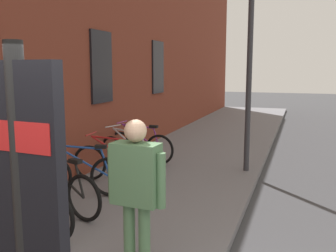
{
  "coord_description": "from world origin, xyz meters",
  "views": [
    {
      "loc": [
        -2.03,
        -0.79,
        2.38
      ],
      "look_at": [
        4.72,
        1.62,
        1.27
      ],
      "focal_mm": 40.22,
      "sensor_mm": 36.0,
      "label": 1
    }
  ],
  "objects_px": {
    "bicycle_end_of_row": "(115,163)",
    "pedestrian_near_bus": "(136,184)",
    "bicycle_under_window": "(81,174)",
    "bicycle_leaning_wall": "(129,153)",
    "bicycle_far_end": "(140,147)",
    "bicycle_mid_rack": "(24,208)",
    "street_lamp": "(251,22)",
    "transit_info_sign": "(22,193)",
    "bicycle_by_door": "(60,190)"
  },
  "relations": [
    {
      "from": "bicycle_by_door",
      "to": "bicycle_under_window",
      "type": "relative_size",
      "value": 1.0
    },
    {
      "from": "transit_info_sign",
      "to": "bicycle_end_of_row",
      "type": "bearing_deg",
      "value": 22.69
    },
    {
      "from": "bicycle_mid_rack",
      "to": "transit_info_sign",
      "type": "bearing_deg",
      "value": -138.62
    },
    {
      "from": "pedestrian_near_bus",
      "to": "street_lamp",
      "type": "bearing_deg",
      "value": -5.74
    },
    {
      "from": "bicycle_mid_rack",
      "to": "bicycle_far_end",
      "type": "xyz_separation_m",
      "value": [
        4.2,
        0.15,
        0.0
      ]
    },
    {
      "from": "street_lamp",
      "to": "transit_info_sign",
      "type": "bearing_deg",
      "value": 177.52
    },
    {
      "from": "bicycle_mid_rack",
      "to": "transit_info_sign",
      "type": "height_order",
      "value": "transit_info_sign"
    },
    {
      "from": "bicycle_under_window",
      "to": "street_lamp",
      "type": "bearing_deg",
      "value": -43.52
    },
    {
      "from": "bicycle_under_window",
      "to": "bicycle_far_end",
      "type": "xyz_separation_m",
      "value": [
        2.54,
        -0.01,
        0.0
      ]
    },
    {
      "from": "bicycle_under_window",
      "to": "bicycle_end_of_row",
      "type": "distance_m",
      "value": 0.94
    },
    {
      "from": "bicycle_far_end",
      "to": "pedestrian_near_bus",
      "type": "xyz_separation_m",
      "value": [
        -4.69,
        -2.04,
        0.68
      ]
    },
    {
      "from": "bicycle_under_window",
      "to": "street_lamp",
      "type": "relative_size",
      "value": 0.32
    },
    {
      "from": "bicycle_mid_rack",
      "to": "pedestrian_near_bus",
      "type": "distance_m",
      "value": 2.07
    },
    {
      "from": "bicycle_mid_rack",
      "to": "bicycle_leaning_wall",
      "type": "relative_size",
      "value": 1.03
    },
    {
      "from": "bicycle_leaning_wall",
      "to": "pedestrian_near_bus",
      "type": "bearing_deg",
      "value": -153.45
    },
    {
      "from": "bicycle_under_window",
      "to": "bicycle_leaning_wall",
      "type": "bearing_deg",
      "value": -2.72
    },
    {
      "from": "bicycle_far_end",
      "to": "transit_info_sign",
      "type": "height_order",
      "value": "transit_info_sign"
    },
    {
      "from": "bicycle_mid_rack",
      "to": "bicycle_leaning_wall",
      "type": "xyz_separation_m",
      "value": [
        3.44,
        0.07,
        0.0
      ]
    },
    {
      "from": "bicycle_under_window",
      "to": "transit_info_sign",
      "type": "xyz_separation_m",
      "value": [
        -4.02,
        -2.24,
        1.21
      ]
    },
    {
      "from": "bicycle_end_of_row",
      "to": "bicycle_far_end",
      "type": "height_order",
      "value": "same"
    },
    {
      "from": "bicycle_mid_rack",
      "to": "bicycle_end_of_row",
      "type": "distance_m",
      "value": 2.58
    },
    {
      "from": "bicycle_under_window",
      "to": "transit_info_sign",
      "type": "height_order",
      "value": "transit_info_sign"
    },
    {
      "from": "transit_info_sign",
      "to": "pedestrian_near_bus",
      "type": "distance_m",
      "value": 1.96
    },
    {
      "from": "bicycle_mid_rack",
      "to": "bicycle_far_end",
      "type": "height_order",
      "value": "same"
    },
    {
      "from": "pedestrian_near_bus",
      "to": "street_lamp",
      "type": "distance_m",
      "value": 5.29
    },
    {
      "from": "bicycle_end_of_row",
      "to": "pedestrian_near_bus",
      "type": "bearing_deg",
      "value": -148.58
    },
    {
      "from": "bicycle_end_of_row",
      "to": "bicycle_far_end",
      "type": "distance_m",
      "value": 1.63
    },
    {
      "from": "bicycle_leaning_wall",
      "to": "bicycle_end_of_row",
      "type": "bearing_deg",
      "value": -174.03
    },
    {
      "from": "bicycle_by_door",
      "to": "transit_info_sign",
      "type": "distance_m",
      "value": 3.98
    },
    {
      "from": "bicycle_end_of_row",
      "to": "bicycle_leaning_wall",
      "type": "height_order",
      "value": "same"
    },
    {
      "from": "bicycle_mid_rack",
      "to": "bicycle_by_door",
      "type": "bearing_deg",
      "value": -0.45
    },
    {
      "from": "bicycle_end_of_row",
      "to": "transit_info_sign",
      "type": "relative_size",
      "value": 0.74
    },
    {
      "from": "bicycle_by_door",
      "to": "street_lamp",
      "type": "height_order",
      "value": "street_lamp"
    },
    {
      "from": "bicycle_leaning_wall",
      "to": "pedestrian_near_bus",
      "type": "height_order",
      "value": "pedestrian_near_bus"
    },
    {
      "from": "bicycle_leaning_wall",
      "to": "street_lamp",
      "type": "bearing_deg",
      "value": -70.18
    },
    {
      "from": "bicycle_far_end",
      "to": "pedestrian_near_bus",
      "type": "height_order",
      "value": "pedestrian_near_bus"
    },
    {
      "from": "street_lamp",
      "to": "bicycle_end_of_row",
      "type": "bearing_deg",
      "value": 126.52
    },
    {
      "from": "bicycle_leaning_wall",
      "to": "bicycle_under_window",
      "type": "bearing_deg",
      "value": 177.28
    },
    {
      "from": "bicycle_under_window",
      "to": "bicycle_leaning_wall",
      "type": "distance_m",
      "value": 1.79
    },
    {
      "from": "bicycle_by_door",
      "to": "bicycle_far_end",
      "type": "relative_size",
      "value": 0.98
    },
    {
      "from": "bicycle_leaning_wall",
      "to": "bicycle_mid_rack",
      "type": "bearing_deg",
      "value": -178.79
    },
    {
      "from": "transit_info_sign",
      "to": "pedestrian_near_bus",
      "type": "bearing_deg",
      "value": 5.9
    },
    {
      "from": "bicycle_end_of_row",
      "to": "pedestrian_near_bus",
      "type": "height_order",
      "value": "pedestrian_near_bus"
    },
    {
      "from": "bicycle_by_door",
      "to": "transit_info_sign",
      "type": "relative_size",
      "value": 0.72
    },
    {
      "from": "bicycle_by_door",
      "to": "pedestrian_near_bus",
      "type": "relative_size",
      "value": 0.99
    },
    {
      "from": "bicycle_by_door",
      "to": "transit_info_sign",
      "type": "xyz_separation_m",
      "value": [
        -3.17,
        -2.08,
        1.21
      ]
    },
    {
      "from": "transit_info_sign",
      "to": "bicycle_far_end",
      "type": "bearing_deg",
      "value": 18.77
    },
    {
      "from": "transit_info_sign",
      "to": "street_lamp",
      "type": "height_order",
      "value": "street_lamp"
    },
    {
      "from": "bicycle_by_door",
      "to": "pedestrian_near_bus",
      "type": "distance_m",
      "value": 2.38
    },
    {
      "from": "bicycle_end_of_row",
      "to": "pedestrian_near_bus",
      "type": "relative_size",
      "value": 1.01
    }
  ]
}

